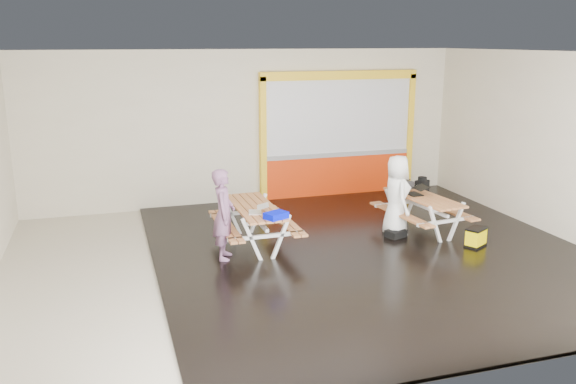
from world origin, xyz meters
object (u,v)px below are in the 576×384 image
object	(u,v)px
person_left	(224,214)
fluke_bag	(476,237)
laptop_left	(258,210)
dark_case	(396,233)
laptop_right	(417,192)
backpack	(422,188)
picnic_table_left	(255,216)
picnic_table_right	(423,205)
person_right	(397,196)
toolbox	(405,185)
blue_pouch	(276,215)

from	to	relation	value
person_left	fluke_bag	bearing A→B (deg)	-82.58
laptop_left	dark_case	distance (m)	2.82
laptop_right	backpack	size ratio (longest dim) A/B	0.83
picnic_table_left	laptop_right	xyz separation A→B (m)	(3.29, 0.05, 0.19)
person_left	dark_case	size ratio (longest dim) A/B	4.34
picnic_table_right	person_right	xyz separation A→B (m)	(-0.56, 0.04, 0.21)
toolbox	picnic_table_right	bearing A→B (deg)	-84.40
picnic_table_left	blue_pouch	world-z (taller)	blue_pouch
person_left	dark_case	xyz separation A→B (m)	(3.34, 0.14, -0.71)
picnic_table_left	laptop_right	size ratio (longest dim) A/B	5.04
laptop_right	laptop_left	bearing A→B (deg)	-172.03
person_left	laptop_right	bearing A→B (deg)	-65.43
picnic_table_left	person_right	bearing A→B (deg)	-1.91
blue_pouch	laptop_left	bearing A→B (deg)	115.47
blue_pouch	toolbox	xyz separation A→B (m)	(3.13, 1.35, -0.02)
blue_pouch	dark_case	world-z (taller)	blue_pouch
picnic_table_right	toolbox	distance (m)	0.68
person_left	backpack	size ratio (longest dim) A/B	3.30
blue_pouch	person_right	bearing A→B (deg)	16.03
person_left	person_right	xyz separation A→B (m)	(3.44, 0.38, -0.04)
blue_pouch	toolbox	bearing A→B (deg)	23.31
person_right	laptop_right	bearing A→B (deg)	-68.12
laptop_right	toolbox	size ratio (longest dim) A/B	1.08
laptop_left	laptop_right	bearing A→B (deg)	7.97
picnic_table_left	toolbox	world-z (taller)	toolbox
person_left	fluke_bag	world-z (taller)	person_left
laptop_right	blue_pouch	distance (m)	3.26
dark_case	person_right	bearing A→B (deg)	66.63
picnic_table_left	fluke_bag	size ratio (longest dim) A/B	4.20
picnic_table_left	backpack	world-z (taller)	backpack
picnic_table_left	laptop_right	world-z (taller)	laptop_right
laptop_right	person_left	bearing A→B (deg)	-172.46
dark_case	fluke_bag	bearing A→B (deg)	-38.32
person_right	fluke_bag	xyz separation A→B (m)	(1.04, -1.14, -0.57)
person_right	backpack	bearing A→B (deg)	-45.27
picnic_table_right	person_right	size ratio (longest dim) A/B	1.26
laptop_left	dark_case	bearing A→B (deg)	1.88
person_left	backpack	xyz separation A→B (m)	(4.44, 1.18, -0.15)
person_right	toolbox	bearing A→B (deg)	-33.92
dark_case	fluke_bag	world-z (taller)	fluke_bag
picnic_table_left	blue_pouch	bearing A→B (deg)	-79.65
toolbox	fluke_bag	xyz separation A→B (m)	(0.54, -1.73, -0.61)
person_right	backpack	distance (m)	1.28
person_left	laptop_left	xyz separation A→B (m)	(0.61, 0.06, 0.01)
picnic_table_left	picnic_table_right	bearing A→B (deg)	-2.24
laptop_left	laptop_right	xyz separation A→B (m)	(3.34, 0.47, -0.04)
laptop_right	toolbox	distance (m)	0.45
laptop_left	fluke_bag	xyz separation A→B (m)	(3.87, -0.81, -0.62)
person_right	dark_case	world-z (taller)	person_right
picnic_table_right	person_left	distance (m)	4.03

